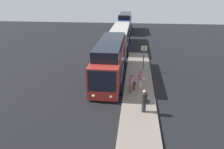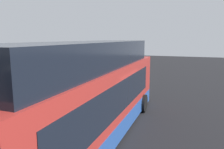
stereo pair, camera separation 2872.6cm
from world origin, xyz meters
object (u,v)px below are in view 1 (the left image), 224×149
Objects in this scene: bus_lead at (110,62)px; passenger_with_bags at (132,83)px; sign_post at (144,55)px; bus_third at (125,24)px; passenger_boarding at (141,78)px; passenger_waiting at (144,100)px; suitcase at (134,86)px; bus_second at (120,37)px.

passenger_with_bags is at bearing 31.08° from bus_lead.
bus_third is at bearing -172.20° from sign_post.
bus_lead reaches higher than passenger_boarding.
passenger_waiting is at bearing 25.38° from bus_lead.
suitcase is at bearing -20.91° from passenger_boarding.
passenger_with_bags is 0.61× the size of sign_post.
passenger_boarding is 0.58× the size of sign_post.
passenger_with_bags is (3.67, 2.21, -0.57)m from bus_lead.
bus_third is at bearing -143.13° from passenger_boarding.
passenger_waiting is 8.84m from sign_post.
bus_third reaches higher than sign_post.
passenger_with_bags is (16.65, 2.21, -0.45)m from bus_second.
passenger_boarding is 0.92× the size of passenger_waiting.
passenger_waiting is at bearing -0.94° from sign_post.
passenger_with_bags is at bearing -2.53° from passenger_boarding.
suitcase is at bearing 8.61° from bus_second.
sign_post is (-2.09, 3.33, 0.22)m from bus_lead.
passenger_with_bags is at bearing 7.58° from bus_second.
passenger_waiting reaches higher than passenger_boarding.
bus_third is 3.90× the size of sign_post.
bus_second is at bearing -180.00° from bus_lead.
bus_second reaches higher than passenger_waiting.
bus_second reaches higher than sign_post.
passenger_waiting is 3.19m from passenger_with_bags.
bus_lead is 6.39× the size of passenger_waiting.
passenger_waiting is 1.03× the size of passenger_with_bags.
bus_third is 6.23× the size of passenger_waiting.
passenger_waiting is at bearing 9.19° from bus_second.
passenger_waiting is at bearing 33.50° from passenger_boarding.
passenger_waiting is (33.12, 3.18, -0.59)m from bus_third.
bus_second is 15.76m from passenger_boarding.
sign_post is at bearing 169.67° from suitcase.
bus_third reaches higher than passenger_waiting.
bus_lead is 6.60× the size of passenger_with_bags.
bus_second is 13.43m from bus_third.
bus_lead is 3.98m from suitcase.
suitcase is at bearing 39.26° from bus_lead.
passenger_boarding is at bearing 120.98° from passenger_with_bags.
passenger_with_bags is at bearing -143.82° from passenger_waiting.
sign_post is (-8.80, 0.15, 0.80)m from passenger_waiting.
passenger_waiting is 0.63× the size of sign_post.
passenger_waiting is at bearing 5.49° from bus_third.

